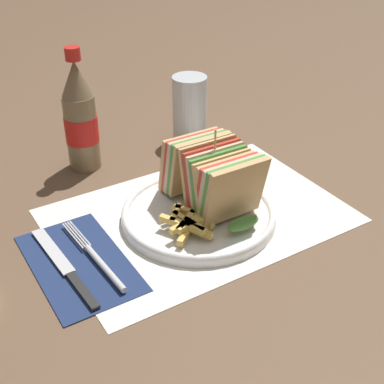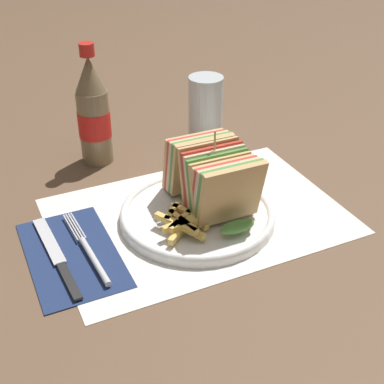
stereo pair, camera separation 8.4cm
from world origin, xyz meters
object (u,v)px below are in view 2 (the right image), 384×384
(club_sandwich, at_px, (213,179))
(glass_near, at_px, (206,109))
(fork, at_px, (90,253))
(plate_main, at_px, (197,214))
(coke_bottle_near, at_px, (93,113))
(knife, at_px, (57,257))

(club_sandwich, height_order, glass_near, club_sandwich)
(fork, distance_m, glass_near, 0.42)
(plate_main, xyz_separation_m, glass_near, (0.14, 0.25, 0.06))
(plate_main, relative_size, club_sandwich, 1.35)
(club_sandwich, bearing_deg, plate_main, -179.59)
(coke_bottle_near, bearing_deg, club_sandwich, -66.21)
(club_sandwich, distance_m, coke_bottle_near, 0.28)
(club_sandwich, xyz_separation_m, knife, (-0.25, -0.01, -0.06))
(plate_main, height_order, club_sandwich, club_sandwich)
(glass_near, bearing_deg, plate_main, -118.65)
(knife, xyz_separation_m, coke_bottle_near, (0.14, 0.26, 0.09))
(knife, xyz_separation_m, glass_near, (0.36, 0.26, 0.06))
(club_sandwich, distance_m, knife, 0.26)
(fork, bearing_deg, knife, 157.61)
(fork, relative_size, coke_bottle_near, 0.83)
(fork, distance_m, coke_bottle_near, 0.30)
(coke_bottle_near, distance_m, glass_near, 0.22)
(plate_main, distance_m, glass_near, 0.29)
(glass_near, bearing_deg, coke_bottle_near, 178.56)
(fork, bearing_deg, coke_bottle_near, 68.25)
(knife, bearing_deg, plate_main, -1.51)
(plate_main, relative_size, coke_bottle_near, 1.09)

